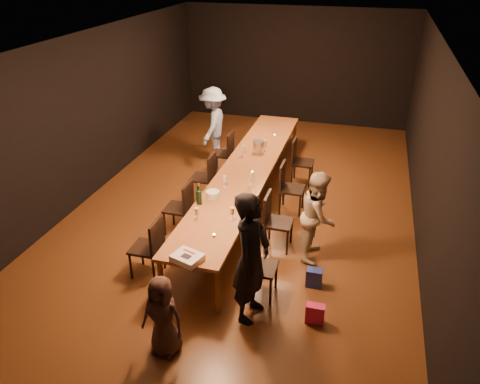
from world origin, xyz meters
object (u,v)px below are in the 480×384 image
(ice_bucket, at_px, (258,147))
(birthday_cake, at_px, (187,258))
(chair_right_1, at_px, (279,222))
(man_blue, at_px, (213,125))
(chair_left_2, at_px, (203,177))
(woman_birthday, at_px, (251,258))
(chair_right_0, at_px, (261,267))
(plate_stack, at_px, (213,195))
(table, at_px, (246,171))
(chair_left_1, at_px, (178,207))
(champagne_bottle, at_px, (199,194))
(child, at_px, (163,316))
(woman_tan, at_px, (318,216))
(chair_right_2, at_px, (292,188))
(chair_left_0, at_px, (146,247))
(chair_left_3, at_px, (222,153))
(chair_right_3, at_px, (303,162))

(ice_bucket, bearing_deg, birthday_cake, -90.47)
(chair_right_1, height_order, man_blue, man_blue)
(chair_left_2, relative_size, woman_birthday, 0.52)
(chair_right_0, xyz_separation_m, plate_stack, (-1.07, 1.17, 0.34))
(chair_right_0, height_order, woman_birthday, woman_birthday)
(table, height_order, man_blue, man_blue)
(chair_left_1, distance_m, champagne_bottle, 0.72)
(child, height_order, ice_bucket, child)
(woman_tan, distance_m, ice_bucket, 2.49)
(child, bearing_deg, chair_left_1, 113.82)
(chair_right_0, xyz_separation_m, chair_right_2, (0.00, 2.40, 0.00))
(chair_left_0, xyz_separation_m, chair_left_3, (0.00, 3.60, 0.00))
(chair_right_2, distance_m, child, 3.81)
(chair_right_0, height_order, birthday_cake, chair_right_0)
(woman_birthday, bearing_deg, child, 145.75)
(chair_left_0, distance_m, chair_left_3, 3.60)
(man_blue, height_order, ice_bucket, man_blue)
(chair_left_1, bearing_deg, plate_stack, -92.35)
(ice_bucket, bearing_deg, chair_left_3, 154.37)
(chair_left_3, bearing_deg, chair_left_0, -180.00)
(child, bearing_deg, chair_left_3, 104.92)
(chair_right_2, distance_m, chair_left_2, 1.70)
(table, xyz_separation_m, chair_left_0, (-0.85, -2.40, -0.24))
(chair_left_2, xyz_separation_m, woman_birthday, (1.67, -2.82, 0.43))
(birthday_cake, height_order, ice_bucket, ice_bucket)
(woman_birthday, height_order, plate_stack, woman_birthday)
(birthday_cake, distance_m, plate_stack, 1.69)
(chair_right_2, relative_size, plate_stack, 4.38)
(woman_birthday, bearing_deg, woman_tan, -13.42)
(woman_birthday, bearing_deg, chair_right_2, 8.08)
(chair_left_3, bearing_deg, chair_right_3, -90.00)
(table, xyz_separation_m, birthday_cake, (-0.00, -2.90, 0.09))
(table, bearing_deg, ice_bucket, 87.78)
(chair_left_3, xyz_separation_m, birthday_cake, (0.85, -4.10, 0.33))
(table, distance_m, chair_right_1, 1.49)
(chair_right_1, height_order, woman_birthday, woman_birthday)
(chair_right_0, relative_size, ice_bucket, 3.94)
(chair_left_3, height_order, man_blue, man_blue)
(chair_right_0, bearing_deg, woman_tan, 151.99)
(chair_right_0, height_order, ice_bucket, ice_bucket)
(chair_right_1, relative_size, chair_left_1, 1.00)
(table, distance_m, child, 3.71)
(chair_left_3, bearing_deg, chair_right_0, -154.72)
(chair_right_2, height_order, chair_left_3, same)
(chair_left_0, bearing_deg, chair_right_1, -54.78)
(chair_left_1, relative_size, champagne_bottle, 2.59)
(table, relative_size, child, 5.66)
(chair_right_3, height_order, woman_birthday, woman_birthday)
(chair_right_1, height_order, chair_left_3, same)
(table, relative_size, chair_right_2, 6.45)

